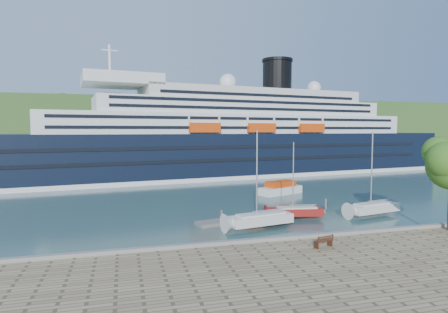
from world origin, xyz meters
TOP-DOWN VIEW (x-y plane):
  - ground at (0.00, 0.00)m, footprint 400.00×400.00m
  - far_hillside at (0.00, 145.00)m, footprint 400.00×50.00m
  - quay_coping at (0.00, -0.20)m, footprint 220.00×0.50m
  - cruise_ship at (7.31, 53.86)m, footprint 125.23×34.82m
  - park_bench at (-0.63, -2.99)m, footprint 1.83×1.04m
  - floating_pontoon at (-0.03, 11.64)m, footprint 17.34×5.68m
  - sailboat_white_near at (-2.16, 7.19)m, footprint 8.04×3.52m
  - sailboat_red at (3.48, 10.21)m, footprint 6.96×2.92m
  - sailboat_white_far at (13.32, 9.16)m, footprint 7.90×3.54m
  - tender_launch at (8.78, 26.96)m, footprint 8.29×5.52m

SIDE VIEW (x-z plane):
  - ground at x=0.00m, z-range 0.00..0.00m
  - floating_pontoon at x=-0.03m, z-range 0.00..0.38m
  - tender_launch at x=8.78m, z-range 0.00..2.17m
  - quay_coping at x=0.00m, z-range 1.00..1.30m
  - park_bench at x=-0.63m, z-range 1.00..2.11m
  - sailboat_red at x=3.48m, z-range 0.00..8.72m
  - sailboat_white_far at x=13.32m, z-range 0.00..9.86m
  - sailboat_white_near at x=-2.16m, z-range 0.00..10.05m
  - far_hillside at x=0.00m, z-range 0.00..24.00m
  - cruise_ship at x=7.31m, z-range 0.00..27.83m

